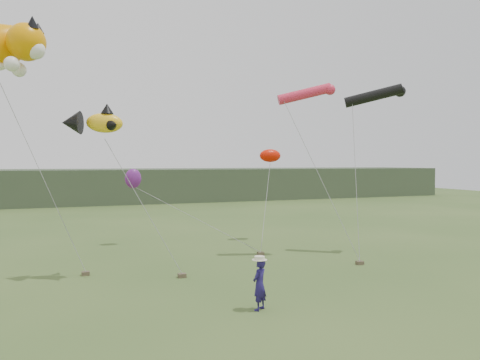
# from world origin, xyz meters

# --- Properties ---
(ground) EXTENTS (120.00, 120.00, 0.00)m
(ground) POSITION_xyz_m (0.00, 0.00, 0.00)
(ground) COLOR #385123
(ground) RESTS_ON ground
(headland) EXTENTS (90.00, 13.00, 4.00)m
(headland) POSITION_xyz_m (-3.11, 44.69, 1.92)
(headland) COLOR #2D3D28
(headland) RESTS_ON ground
(festival_attendant) EXTENTS (0.75, 0.71, 1.71)m
(festival_attendant) POSITION_xyz_m (-0.13, -0.65, 0.86)
(festival_attendant) COLOR #1F1756
(festival_attendant) RESTS_ON ground
(sandbag_anchors) EXTENTS (17.70, 5.45, 0.17)m
(sandbag_anchors) POSITION_xyz_m (-1.30, 5.02, 0.08)
(sandbag_anchors) COLOR brown
(sandbag_anchors) RESTS_ON ground
(fish_kite) EXTENTS (2.69, 1.78, 1.32)m
(fish_kite) POSITION_xyz_m (-4.99, 5.82, 6.59)
(fish_kite) COLOR yellow
(fish_kite) RESTS_ON ground
(tube_kites) EXTENTS (7.04, 2.35, 1.23)m
(tube_kites) POSITION_xyz_m (8.18, 6.65, 8.54)
(tube_kites) COLOR black
(tube_kites) RESTS_ON ground
(misc_kites) EXTENTS (9.56, 1.90, 2.37)m
(misc_kites) POSITION_xyz_m (2.46, 12.68, 4.71)
(misc_kites) COLOR red
(misc_kites) RESTS_ON ground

